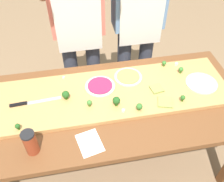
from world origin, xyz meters
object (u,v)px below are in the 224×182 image
at_px(sauce_jar, 30,143).
at_px(recipe_note, 90,143).
at_px(broccoli_floret_front_left, 183,98).
at_px(cook_right, 138,15).
at_px(broccoli_floret_back_right, 18,126).
at_px(broccoli_floret_back_mid, 164,63).
at_px(cook_left, 78,20).
at_px(pizza_whole_pesto_green, 128,77).
at_px(cheese_crumble_b, 64,78).
at_px(pizza_whole_white_garlic, 201,83).
at_px(pizza_slice_center, 157,89).
at_px(pizza_slice_near_right, 165,102).
at_px(broccoli_floret_back_left, 139,107).
at_px(broccoli_floret_front_right, 89,103).
at_px(broccoli_floret_center_left, 66,95).
at_px(broccoli_floret_center_right, 116,101).
at_px(pizza_whole_beet_magenta, 100,86).
at_px(broccoli_floret_front_mid, 181,70).
at_px(prep_table, 110,112).
at_px(cheese_crumble_a, 123,111).
at_px(cheese_crumble_c, 176,64).
at_px(chefs_knife, 28,103).

distance_m(sauce_jar, recipe_note, 0.33).
bearing_deg(broccoli_floret_front_left, cook_right, 98.83).
bearing_deg(cook_right, broccoli_floret_back_right, -139.57).
height_order(broccoli_floret_back_mid, cook_left, cook_left).
height_order(pizza_whole_pesto_green, cheese_crumble_b, pizza_whole_pesto_green).
bearing_deg(cheese_crumble_b, recipe_note, -78.18).
distance_m(pizza_whole_white_garlic, pizza_slice_center, 0.32).
xyz_separation_m(pizza_whole_pesto_green, pizza_slice_near_right, (0.18, -0.28, -0.00)).
bearing_deg(broccoli_floret_back_left, broccoli_floret_front_right, 163.92).
height_order(broccoli_floret_center_left, broccoli_floret_back_left, broccoli_floret_center_left).
relative_size(broccoli_floret_center_right, sauce_jar, 0.43).
bearing_deg(broccoli_floret_back_mid, pizza_whole_beet_magenta, -165.08).
distance_m(pizza_slice_near_right, broccoli_floret_center_right, 0.32).
distance_m(pizza_whole_beet_magenta, cook_left, 0.57).
distance_m(broccoli_floret_center_right, cook_right, 0.79).
relative_size(broccoli_floret_front_left, cheese_crumble_b, 3.35).
distance_m(broccoli_floret_back_left, cook_right, 0.81).
xyz_separation_m(pizza_slice_center, recipe_note, (-0.50, -0.33, -0.03)).
height_order(pizza_whole_pesto_green, broccoli_floret_front_right, broccoli_floret_front_right).
bearing_deg(recipe_note, sauce_jar, 178.50).
bearing_deg(sauce_jar, broccoli_floret_front_mid, 23.47).
height_order(broccoli_floret_front_mid, recipe_note, broccoli_floret_front_mid).
distance_m(cheese_crumble_b, cook_left, 0.47).
height_order(prep_table, cheese_crumble_b, cheese_crumble_b).
bearing_deg(cook_right, pizza_whole_pesto_green, -111.42).
bearing_deg(prep_table, broccoli_floret_back_right, -167.09).
distance_m(pizza_whole_pesto_green, broccoli_floret_back_left, 0.31).
bearing_deg(sauce_jar, cheese_crumble_a, 16.79).
relative_size(prep_table, cheese_crumble_b, 127.81).
height_order(pizza_whole_white_garlic, broccoli_floret_back_mid, broccoli_floret_back_mid).
bearing_deg(cook_right, cheese_crumble_a, -110.29).
xyz_separation_m(broccoli_floret_center_right, cheese_crumble_a, (0.03, -0.06, -0.03)).
height_order(broccoli_floret_back_left, cheese_crumble_a, broccoli_floret_back_left).
xyz_separation_m(broccoli_floret_front_left, broccoli_floret_front_mid, (0.09, 0.27, 0.00)).
bearing_deg(cheese_crumble_a, cheese_crumble_c, 37.15).
relative_size(cheese_crumble_b, cook_right, 0.01).
distance_m(cheese_crumble_b, cook_right, 0.77).
xyz_separation_m(pizza_whole_white_garlic, broccoli_floret_center_right, (-0.62, -0.09, 0.03)).
height_order(chefs_knife, broccoli_floret_center_left, broccoli_floret_center_left).
bearing_deg(pizza_slice_near_right, recipe_note, -159.15).
bearing_deg(cheese_crumble_b, broccoli_floret_back_mid, 0.02).
bearing_deg(broccoli_floret_front_mid, pizza_slice_near_right, -128.21).
height_order(prep_table, broccoli_floret_front_mid, broccoli_floret_front_mid).
height_order(pizza_slice_near_right, broccoli_floret_back_left, broccoli_floret_back_left).
height_order(pizza_whole_beet_magenta, broccoli_floret_back_left, broccoli_floret_back_left).
xyz_separation_m(chefs_knife, cook_left, (0.39, 0.58, 0.22)).
bearing_deg(pizza_whole_pesto_green, pizza_slice_near_right, -57.31).
distance_m(cheese_crumble_c, cook_left, 0.82).
relative_size(broccoli_floret_center_left, cheese_crumble_c, 3.35).
relative_size(chefs_knife, cheese_crumble_b, 22.81).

